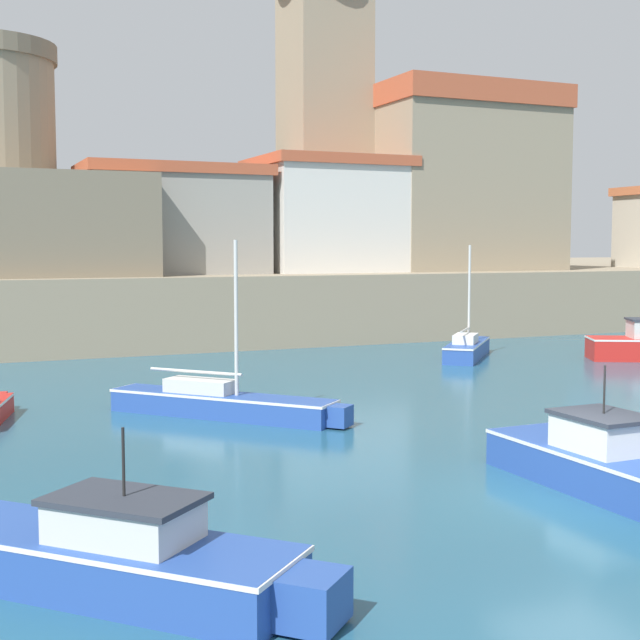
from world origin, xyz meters
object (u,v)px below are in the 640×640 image
sailboat_blue_0 (222,402)px  motorboat_blue_2 (120,557)px  sailboat_blue_5 (467,348)px  harbor_shed_far_end (174,219)px  church (400,174)px  harbor_shed_mid_row (327,215)px  motorboat_blue_4 (601,461)px

sailboat_blue_0 → motorboat_blue_2: sailboat_blue_0 is taller
sailboat_blue_0 → sailboat_blue_5: size_ratio=1.23×
sailboat_blue_5 → harbor_shed_far_end: (-9.30, 10.76, 5.32)m
motorboat_blue_2 → church: 42.99m
sailboat_blue_0 → sailboat_blue_5: sailboat_blue_0 is taller
motorboat_blue_2 → harbor_shed_far_end: (8.19, 29.73, 5.24)m
church → harbor_shed_mid_row: size_ratio=2.42×
church → harbor_shed_mid_row: bearing=-143.2°
sailboat_blue_0 → harbor_shed_far_end: harbor_shed_far_end is taller
church → motorboat_blue_2: bearing=-123.3°
sailboat_blue_0 → motorboat_blue_4: bearing=-64.9°
motorboat_blue_4 → sailboat_blue_5: sailboat_blue_5 is taller
sailboat_blue_0 → harbor_shed_far_end: (3.43, 18.73, 5.34)m
motorboat_blue_2 → sailboat_blue_5: 25.81m
sailboat_blue_5 → harbor_shed_mid_row: (-1.30, 11.12, 5.64)m
sailboat_blue_0 → church: bearing=52.9°
motorboat_blue_2 → harbor_shed_far_end: bearing=74.6°
motorboat_blue_4 → sailboat_blue_0: bearing=115.1°
motorboat_blue_2 → sailboat_blue_0: bearing=66.6°
church → harbor_shed_far_end: bearing=-159.6°
sailboat_blue_0 → motorboat_blue_4: 10.48m
sailboat_blue_0 → harbor_shed_mid_row: bearing=59.1°
church → harbor_shed_mid_row: (-6.95, -5.20, -2.64)m
church → motorboat_blue_4: bearing=-112.4°
motorboat_blue_4 → church: 37.44m
sailboat_blue_0 → harbor_shed_far_end: 19.78m
motorboat_blue_2 → harbor_shed_mid_row: size_ratio=0.69×
motorboat_blue_2 → harbor_shed_mid_row: (16.19, 30.09, 5.57)m
harbor_shed_mid_row → church: bearing=36.8°
motorboat_blue_4 → harbor_shed_mid_row: size_ratio=0.73×
motorboat_blue_4 → sailboat_blue_5: 19.32m
motorboat_blue_2 → motorboat_blue_4: (9.22, 1.51, 0.03)m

